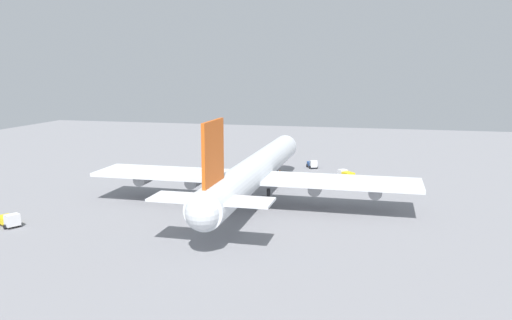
{
  "coord_description": "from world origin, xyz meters",
  "views": [
    {
      "loc": [
        -96.45,
        -23.43,
        25.93
      ],
      "look_at": [
        0.0,
        0.0,
        8.37
      ],
      "focal_mm": 36.55,
      "sensor_mm": 36.0,
      "label": 1
    }
  ],
  "objects_px": {
    "pushback_tractor": "(346,174)",
    "maintenance_van": "(9,220)",
    "safety_cone_nose": "(280,171)",
    "cargo_loader": "(312,164)",
    "cargo_airplane": "(255,171)"
  },
  "relations": [
    {
      "from": "cargo_loader",
      "to": "cargo_airplane",
      "type": "bearing_deg",
      "value": 170.94
    },
    {
      "from": "pushback_tractor",
      "to": "maintenance_van",
      "type": "height_order",
      "value": "maintenance_van"
    },
    {
      "from": "pushback_tractor",
      "to": "safety_cone_nose",
      "type": "relative_size",
      "value": 6.04
    },
    {
      "from": "maintenance_van",
      "to": "cargo_loader",
      "type": "distance_m",
      "value": 75.7
    },
    {
      "from": "cargo_airplane",
      "to": "pushback_tractor",
      "type": "distance_m",
      "value": 31.18
    },
    {
      "from": "safety_cone_nose",
      "to": "cargo_loader",
      "type": "bearing_deg",
      "value": -44.88
    },
    {
      "from": "pushback_tractor",
      "to": "safety_cone_nose",
      "type": "distance_m",
      "value": 17.34
    },
    {
      "from": "cargo_loader",
      "to": "pushback_tractor",
      "type": "bearing_deg",
      "value": -140.89
    },
    {
      "from": "cargo_airplane",
      "to": "maintenance_van",
      "type": "relative_size",
      "value": 12.57
    },
    {
      "from": "pushback_tractor",
      "to": "safety_cone_nose",
      "type": "height_order",
      "value": "pushback_tractor"
    },
    {
      "from": "pushback_tractor",
      "to": "cargo_loader",
      "type": "bearing_deg",
      "value": 39.11
    },
    {
      "from": "cargo_loader",
      "to": "safety_cone_nose",
      "type": "relative_size",
      "value": 5.42
    },
    {
      "from": "cargo_loader",
      "to": "safety_cone_nose",
      "type": "bearing_deg",
      "value": 135.12
    },
    {
      "from": "cargo_airplane",
      "to": "maintenance_van",
      "type": "xyz_separation_m",
      "value": [
        -24.67,
        36.1,
        -5.24
      ]
    },
    {
      "from": "pushback_tractor",
      "to": "cargo_loader",
      "type": "distance_m",
      "value": 15.06
    }
  ]
}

